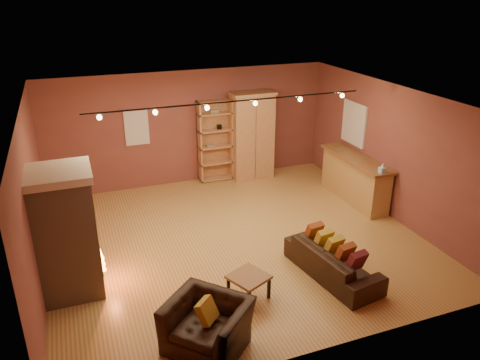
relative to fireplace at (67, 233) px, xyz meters
name	(u,v)px	position (x,y,z in m)	size (l,w,h in m)	color
floor	(236,239)	(3.04, 0.60, -1.06)	(7.00, 7.00, 0.00)	#A07138
ceiling	(235,99)	(3.04, 0.60, 1.74)	(7.00, 7.00, 0.00)	brown
back_wall	(190,128)	(3.04, 3.85, 0.34)	(7.00, 0.02, 2.80)	brown
left_wall	(33,202)	(-0.46, 0.60, 0.34)	(0.02, 6.50, 2.80)	brown
right_wall	(392,152)	(6.54, 0.60, 0.34)	(0.02, 6.50, 2.80)	brown
fireplace	(67,233)	(0.00, 0.00, 0.00)	(1.01, 0.98, 2.12)	tan
back_window	(137,127)	(1.74, 3.83, 0.49)	(0.56, 0.04, 0.86)	silver
bookcase	(214,140)	(3.63, 3.74, 0.00)	(0.85, 0.33, 2.08)	tan
armoire	(252,135)	(4.56, 3.57, 0.06)	(1.10, 0.63, 2.23)	tan
bar_counter	(355,178)	(6.24, 1.38, -0.53)	(0.59, 2.20, 1.05)	tan
tissue_box	(382,169)	(6.19, 0.39, 0.08)	(0.11, 0.11, 0.21)	#92C6E9
right_window	(354,123)	(6.51, 2.00, 0.59)	(0.05, 0.90, 1.00)	silver
loveseat	(333,256)	(4.17, -1.13, -0.68)	(0.83, 1.94, 0.77)	black
armchair	(207,318)	(1.66, -2.01, -0.59)	(1.25, 1.26, 0.94)	black
coffee_table	(249,279)	(2.59, -1.22, -0.71)	(0.73, 0.73, 0.42)	brown
track_rail	(232,103)	(3.04, 0.80, 1.63)	(5.20, 0.09, 0.13)	black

